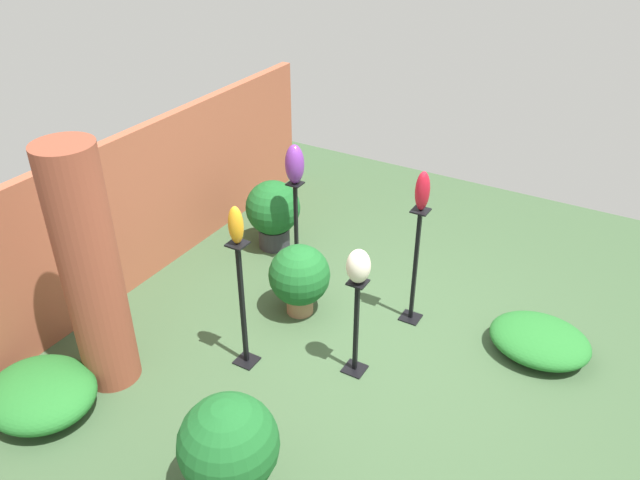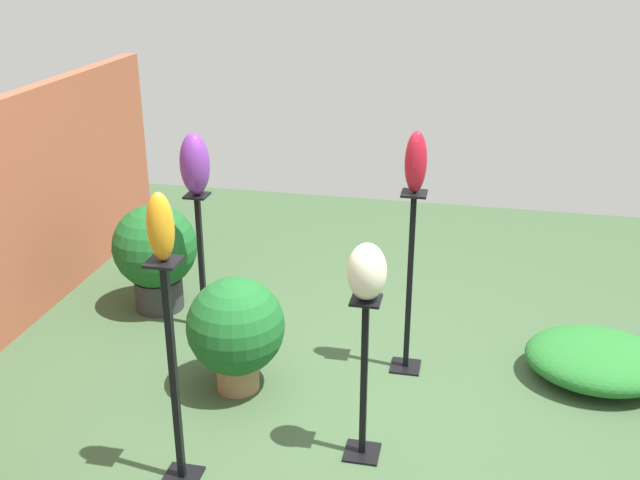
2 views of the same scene
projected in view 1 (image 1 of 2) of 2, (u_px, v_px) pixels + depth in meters
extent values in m
plane|color=#385133|center=(360.00, 339.00, 6.18)|extent=(8.00, 8.00, 0.00)
cube|color=#9E5138|center=(151.00, 201.00, 6.86)|extent=(5.60, 0.12, 1.72)
cylinder|color=brown|center=(91.00, 272.00, 5.16)|extent=(0.49, 0.49, 2.28)
cube|color=black|center=(410.00, 317.00, 6.46)|extent=(0.20, 0.20, 0.01)
cube|color=black|center=(415.00, 267.00, 6.13)|extent=(0.04, 0.04, 1.28)
cube|color=black|center=(421.00, 211.00, 5.80)|extent=(0.16, 0.16, 0.02)
cube|color=black|center=(355.00, 369.00, 5.80)|extent=(0.20, 0.20, 0.01)
cube|color=black|center=(356.00, 328.00, 5.55)|extent=(0.04, 0.04, 1.00)
cube|color=black|center=(358.00, 282.00, 5.29)|extent=(0.16, 0.16, 0.01)
cube|color=black|center=(297.00, 264.00, 7.32)|extent=(0.20, 0.20, 0.01)
cube|color=black|center=(296.00, 225.00, 7.05)|extent=(0.04, 0.04, 1.06)
cube|color=black|center=(295.00, 184.00, 6.78)|extent=(0.16, 0.16, 0.02)
cube|color=black|center=(247.00, 361.00, 5.90)|extent=(0.20, 0.20, 0.01)
cube|color=black|center=(242.00, 306.00, 5.56)|extent=(0.04, 0.04, 1.31)
cube|color=black|center=(237.00, 244.00, 5.23)|extent=(0.16, 0.16, 0.02)
ellipsoid|color=maroon|center=(422.00, 191.00, 5.70)|extent=(0.13, 0.14, 0.39)
ellipsoid|color=beige|center=(358.00, 266.00, 5.21)|extent=(0.21, 0.21, 0.31)
ellipsoid|color=#6B2D8C|center=(295.00, 164.00, 6.66)|extent=(0.20, 0.21, 0.45)
ellipsoid|color=orange|center=(236.00, 225.00, 5.13)|extent=(0.12, 0.13, 0.35)
sphere|color=#195923|center=(228.00, 444.00, 4.43)|extent=(0.74, 0.74, 0.74)
cylinder|color=#936B4C|center=(300.00, 304.00, 6.51)|extent=(0.28, 0.28, 0.19)
sphere|color=#195923|center=(299.00, 275.00, 6.32)|extent=(0.63, 0.63, 0.63)
cylinder|color=#2D2D33|center=(274.00, 237.00, 7.62)|extent=(0.38, 0.38, 0.25)
sphere|color=#195923|center=(273.00, 208.00, 7.41)|extent=(0.65, 0.65, 0.65)
ellipsoid|color=#236B28|center=(540.00, 340.00, 5.94)|extent=(0.80, 0.95, 0.29)
ellipsoid|color=#236B28|center=(41.00, 393.00, 5.29)|extent=(0.87, 0.98, 0.36)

